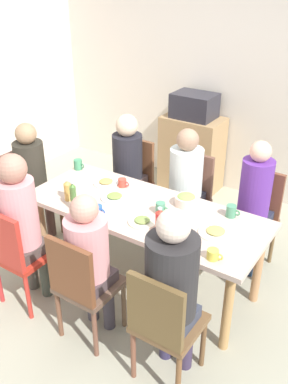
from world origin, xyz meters
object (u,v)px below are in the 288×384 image
object	(u,v)px
chair_0	(132,177)
plate_3	(115,197)
bottle_0	(160,221)
person_5	(172,283)
chair_2	(82,283)
person_3	(185,178)
cup_3	(162,238)
bottle_2	(68,190)
person_6	(21,218)
cup_4	(161,208)
microwave	(194,106)
side_cabinet	(192,153)
person_4	(254,198)
person_1	(32,173)
cup_1	(123,183)
dining_table	(144,217)
chair_1	(28,189)
plate_2	(142,221)
plate_0	(216,232)
cup_0	(97,210)
cup_5	(213,254)
chair_3	(189,194)
bottle_1	(73,197)
cup_6	(231,211)
chair_6	(17,252)
chair_4	(255,214)
plate_1	(106,182)
person_0	(127,161)
bowl_0	(186,200)
cup_2	(78,164)

from	to	relation	value
chair_0	plate_3	world-z (taller)	chair_0
bottle_0	person_5	bearing A→B (deg)	-50.95
chair_2	person_3	world-z (taller)	person_3
cup_3	bottle_2	bearing A→B (deg)	174.56
person_6	cup_4	distance (m)	1.07
cup_3	microwave	world-z (taller)	microwave
chair_2	side_cabinet	size ratio (longest dim) A/B	1.00
side_cabinet	person_4	bearing A→B (deg)	-43.70
person_1	cup_1	world-z (taller)	person_1
person_1	dining_table	bearing A→B (deg)	0.00
chair_1	plate_2	xyz separation A→B (m)	(1.48, -0.19, 0.24)
plate_0	cup_0	xyz separation A→B (m)	(-0.90, -0.26, 0.02)
plate_2	cup_5	world-z (taller)	cup_5
cup_0	chair_2	bearing A→B (deg)	-63.03
chair_3	plate_2	size ratio (longest dim) A/B	4.16
dining_table	side_cabinet	size ratio (longest dim) A/B	2.21
plate_2	bottle_1	world-z (taller)	bottle_1
chair_2	person_4	xyz separation A→B (m)	(0.66, 1.47, 0.21)
cup_4	bottle_2	distance (m)	0.79
chair_0	chair_3	xyz separation A→B (m)	(0.66, 0.00, 0.00)
dining_table	chair_0	xyz separation A→B (m)	(-0.66, 0.78, -0.14)
plate_0	cup_6	size ratio (longest dim) A/B	2.22
plate_0	plate_3	world-z (taller)	same
person_6	chair_6	bearing A→B (deg)	-90.00
chair_4	cup_4	xyz separation A→B (m)	(-0.51, -0.77, 0.27)
cup_4	person_4	bearing A→B (deg)	53.03
chair_1	plate_3	distance (m)	1.11
person_1	bottle_1	xyz separation A→B (m)	(0.83, -0.32, 0.14)
dining_table	bottle_1	distance (m)	0.59
chair_6	cup_5	distance (m)	1.52
chair_4	bottle_1	world-z (taller)	bottle_1
person_4	cup_4	distance (m)	0.85
bottle_2	chair_6	bearing A→B (deg)	-96.37
chair_4	plate_1	distance (m)	1.35
cup_0	bottle_2	size ratio (longest dim) A/B	0.63
person_0	cup_4	distance (m)	1.06
bowl_0	bottle_0	world-z (taller)	bottle_0
cup_5	bottle_2	xyz separation A→B (m)	(-1.35, 0.07, 0.05)
plate_2	cup_6	world-z (taller)	cup_6
chair_0	cup_1	world-z (taller)	chair_0
plate_1	cup_3	distance (m)	1.02
chair_2	chair_6	world-z (taller)	same
person_4	cup_5	xyz separation A→B (m)	(0.09, -0.99, 0.05)
bottle_2	chair_3	bearing A→B (deg)	59.19
chair_3	cup_5	bearing A→B (deg)	-55.16
cup_2	cup_5	distance (m)	1.78
cup_5	chair_0	bearing A→B (deg)	142.67
person_0	bottle_1	size ratio (longest dim) A/B	4.91
bottle_1	bottle_2	world-z (taller)	bottle_1
chair_0	bottle_1	size ratio (longest dim) A/B	3.65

